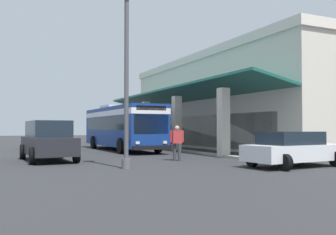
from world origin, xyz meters
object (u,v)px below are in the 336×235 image
(transit_bus, at_px, (121,125))
(parked_suv_charcoal, at_px, (48,140))
(pedestrian, at_px, (177,141))
(potted_palm, at_px, (153,139))
(lot_light_pole, at_px, (126,72))
(parked_sedan_white, at_px, (293,149))
(parked_suv_silver, at_px, (40,136))

(transit_bus, distance_m, parked_suv_charcoal, 9.35)
(pedestrian, height_order, potted_palm, potted_palm)
(transit_bus, relative_size, lot_light_pole, 1.57)
(parked_sedan_white, xyz_separation_m, parked_suv_charcoal, (-7.29, -8.89, 0.27))
(pedestrian, bearing_deg, parked_sedan_white, 33.28)
(transit_bus, bearing_deg, pedestrian, -1.22)
(parked_suv_silver, distance_m, parked_suv_charcoal, 11.24)
(pedestrian, relative_size, lot_light_pole, 0.24)
(parked_sedan_white, relative_size, pedestrian, 2.63)
(transit_bus, bearing_deg, potted_palm, 139.43)
(parked_suv_silver, bearing_deg, transit_bus, 51.94)
(transit_bus, relative_size, parked_sedan_white, 2.47)
(transit_bus, height_order, pedestrian, transit_bus)
(transit_bus, distance_m, lot_light_pole, 12.84)
(potted_palm, height_order, lot_light_pole, lot_light_pole)
(parked_suv_silver, bearing_deg, lot_light_pole, 5.61)
(parked_suv_silver, xyz_separation_m, parked_suv_charcoal, (11.21, -0.78, 0.00))
(potted_palm, bearing_deg, parked_suv_silver, -81.25)
(parked_suv_silver, bearing_deg, parked_suv_charcoal, -3.96)
(lot_light_pole, bearing_deg, parked_suv_silver, -174.39)
(parked_sedan_white, xyz_separation_m, pedestrian, (-4.69, -3.08, 0.23))
(parked_suv_silver, bearing_deg, pedestrian, 20.03)
(parked_suv_charcoal, distance_m, pedestrian, 6.37)
(potted_palm, distance_m, lot_light_pole, 19.98)
(parked_suv_silver, relative_size, parked_sedan_white, 1.07)
(parked_sedan_white, bearing_deg, potted_palm, 174.39)
(transit_bus, distance_m, parked_suv_silver, 6.71)
(transit_bus, height_order, parked_suv_charcoal, transit_bus)
(parked_suv_charcoal, xyz_separation_m, pedestrian, (2.60, 5.81, -0.04))
(parked_sedan_white, xyz_separation_m, lot_light_pole, (-2.25, -6.52, 3.11))
(parked_sedan_white, bearing_deg, transit_bus, -168.71)
(transit_bus, xyz_separation_m, parked_sedan_white, (14.40, 2.87, -1.10))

